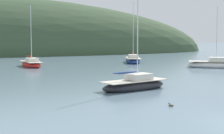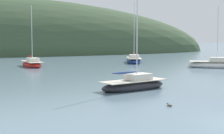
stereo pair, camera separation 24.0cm
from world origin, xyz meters
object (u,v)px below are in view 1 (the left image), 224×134
(sailboat_blue_center, at_px, (214,65))
(sailboat_black_sloop, at_px, (133,60))
(duck_lone_right, at_px, (171,105))
(sailboat_teal_outer, at_px, (31,64))
(sailboat_cream_ketch, at_px, (135,85))

(sailboat_blue_center, relative_size, sailboat_black_sloop, 0.86)
(sailboat_blue_center, relative_size, duck_lone_right, 21.79)
(sailboat_black_sloop, bearing_deg, sailboat_teal_outer, -173.89)
(sailboat_teal_outer, distance_m, duck_lone_right, 32.28)
(sailboat_blue_center, height_order, sailboat_black_sloop, sailboat_black_sloop)
(sailboat_blue_center, relative_size, sailboat_cream_ketch, 0.95)
(sailboat_blue_center, relative_size, sailboat_teal_outer, 0.98)
(sailboat_blue_center, xyz_separation_m, sailboat_black_sloop, (-7.21, 12.10, -0.00))
(sailboat_black_sloop, bearing_deg, sailboat_cream_ketch, -113.31)
(sailboat_cream_ketch, bearing_deg, sailboat_blue_center, 37.93)
(sailboat_blue_center, bearing_deg, sailboat_teal_outer, 156.99)
(sailboat_blue_center, bearing_deg, sailboat_black_sloop, 120.79)
(sailboat_cream_ketch, height_order, sailboat_black_sloop, sailboat_black_sloop)
(sailboat_cream_ketch, height_order, duck_lone_right, sailboat_cream_ketch)
(sailboat_cream_ketch, bearing_deg, sailboat_teal_outer, 102.47)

